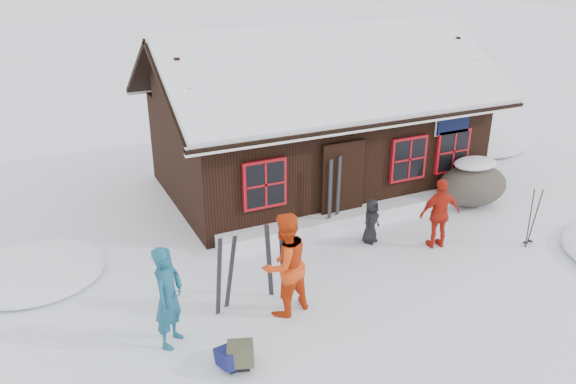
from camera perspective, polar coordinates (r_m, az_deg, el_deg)
name	(u,v)px	position (r m, az deg, el deg)	size (l,w,h in m)	color
ground	(363,278)	(11.60, 7.66, -8.64)	(120.00, 120.00, 0.00)	white
mountain_hut	(315,130)	(15.60, 2.72, 6.30)	(8.90, 6.09, 4.42)	black
snow_drift	(366,214)	(13.90, 7.91, -2.22)	(7.60, 0.60, 0.35)	white
snow_mounds	(379,225)	(13.77, 9.28, -3.37)	(20.60, 13.20, 0.48)	white
skier_teal	(169,297)	(9.48, -12.04, -10.38)	(0.66, 0.43, 1.81)	navy
skier_orange_left	(285,264)	(10.01, -0.34, -7.37)	(0.95, 0.74, 1.96)	red
skier_orange_right	(440,214)	(12.74, 15.17, -2.14)	(0.94, 0.39, 1.61)	red
skier_crouched	(371,221)	(12.75, 8.43, -2.93)	(0.51, 0.33, 1.05)	black
boulder	(473,184)	(15.32, 18.24, 0.82)	(1.91, 1.43, 1.12)	#544C43
ski_pair_left	(225,275)	(10.29, -6.44, -8.41)	(0.51, 0.19, 1.50)	black
ski_pair_mid	(276,262)	(10.57, -1.24, -7.14)	(0.36, 0.25, 1.57)	black
ski_pair_right	(334,195)	(13.11, 4.71, -0.33)	(0.41, 0.18, 1.84)	black
ski_poles	(532,219)	(13.53, 23.57, -2.49)	(0.25, 0.12, 1.40)	black
backpack_blue	(231,360)	(9.28, -5.81, -16.63)	(0.37, 0.49, 0.27)	#131852
backpack_olive	(240,357)	(9.30, -4.85, -16.37)	(0.42, 0.55, 0.30)	#434430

